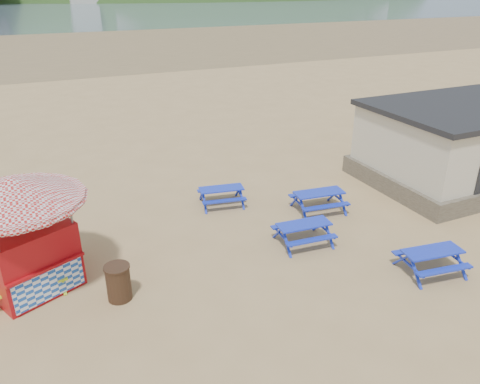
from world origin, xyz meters
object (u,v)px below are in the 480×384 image
picnic_table_yellow (25,277)px  litter_bin (118,282)px  amenity_block (461,143)px  ice_cream_kiosk (19,220)px  picnic_table_blue_b (221,196)px

picnic_table_yellow → litter_bin: size_ratio=2.07×
litter_bin → amenity_block: bearing=9.1°
picnic_table_yellow → ice_cream_kiosk: ice_cream_kiosk is taller
picnic_table_yellow → litter_bin: 2.59m
picnic_table_blue_b → ice_cream_kiosk: bearing=-149.0°
litter_bin → amenity_block: amenity_block is taller
ice_cream_kiosk → amenity_block: bearing=-21.6°
picnic_table_yellow → amenity_block: (16.49, 0.91, 1.17)m
picnic_table_yellow → amenity_block: size_ratio=0.28×
picnic_table_yellow → ice_cream_kiosk: 1.61m
ice_cream_kiosk → litter_bin: bearing=-61.7°
litter_bin → ice_cream_kiosk: bearing=142.5°
amenity_block → picnic_table_blue_b: bearing=169.7°
picnic_table_yellow → ice_cream_kiosk: (0.14, 0.18, 1.60)m
amenity_block → picnic_table_yellow: bearing=-176.8°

